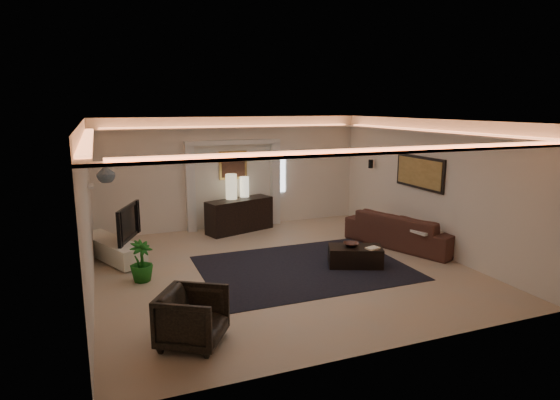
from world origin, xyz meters
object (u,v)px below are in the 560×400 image
object	(u,v)px
console	(240,216)
sofa	(404,230)
coffee_table	(355,256)
armchair	(193,318)

from	to	relation	value
console	sofa	xyz separation A→B (m)	(3.15, -2.61, -0.02)
sofa	coffee_table	bearing A→B (deg)	92.94
console	coffee_table	xyz separation A→B (m)	(1.41, -3.41, -0.20)
console	sofa	size ratio (longest dim) A/B	0.67
console	sofa	world-z (taller)	console
sofa	console	bearing A→B (deg)	28.46
console	coffee_table	bearing A→B (deg)	-85.52
sofa	armchair	bearing A→B (deg)	95.17
sofa	coffee_table	xyz separation A→B (m)	(-1.74, -0.80, -0.18)
sofa	coffee_table	size ratio (longest dim) A/B	2.48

